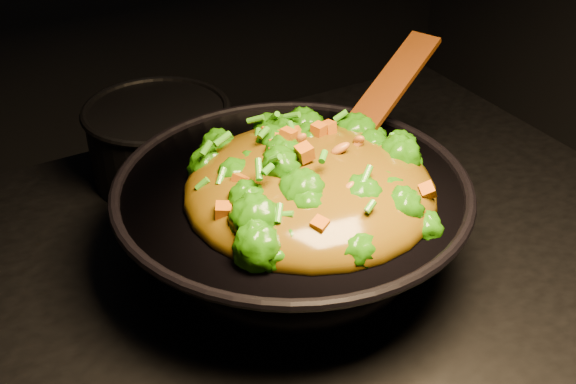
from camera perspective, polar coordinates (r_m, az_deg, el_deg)
wok at (r=0.92m, az=0.31°, el=-2.66°), size 0.57×0.57×0.12m
stir_fry at (r=0.84m, az=1.79°, el=2.75°), size 0.34×0.34×0.10m
spatula at (r=0.96m, az=6.75°, el=6.58°), size 0.27×0.15×0.12m
back_pot at (r=1.11m, az=-10.11°, el=3.93°), size 0.24×0.24×0.12m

